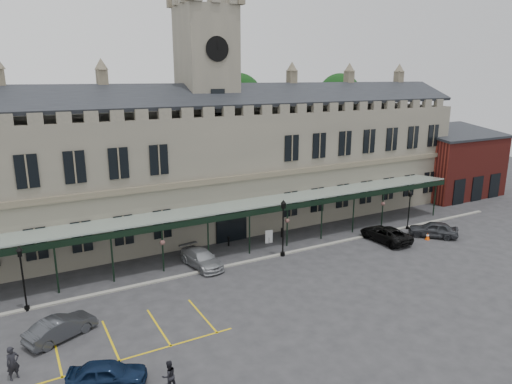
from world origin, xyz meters
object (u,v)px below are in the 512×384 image
lamp_post_mid (283,223)px  lamp_post_left (22,273)px  car_left_a (107,374)px  person_b (169,375)px  clock_tower (207,101)px  lamp_post_right (409,206)px  car_left_b (61,328)px  car_right_a (433,229)px  traffic_cone (428,236)px  car_taxi (202,258)px  sign_board (269,237)px  car_van (385,234)px  person_a (13,363)px  station_building (210,167)px

lamp_post_mid → lamp_post_left: bearing=179.5°
car_left_a → person_b: person_b is taller
clock_tower → car_left_a: size_ratio=6.17×
lamp_post_right → car_left_b: bearing=-172.4°
car_left_a → car_right_a: 33.92m
traffic_cone → car_taxi: bearing=167.9°
sign_board → car_right_a: bearing=-15.2°
car_van → person_a: person_a is taller
lamp_post_left → lamp_post_right: lamp_post_left is taller
car_van → person_b: 27.46m
car_van → lamp_post_left: bearing=-5.0°
person_a → car_right_a: bearing=-16.5°
car_left_a → car_left_b: 6.14m
traffic_cone → car_van: size_ratio=0.13×
station_building → clock_tower: clock_tower is taller
lamp_post_left → car_right_a: bearing=-5.1°
station_building → car_taxi: 11.99m
lamp_post_mid → car_taxi: lamp_post_mid is taller
lamp_post_left → car_right_a: lamp_post_left is taller
station_building → clock_tower: bearing=90.0°
lamp_post_left → car_van: 31.33m
car_taxi → car_van: size_ratio=0.92×
car_right_a → sign_board: bearing=-65.9°
lamp_post_mid → traffic_cone: lamp_post_mid is taller
person_b → sign_board: bearing=-143.6°
car_van → person_a: size_ratio=2.87×
traffic_cone → car_left_b: 33.52m
sign_board → person_a: size_ratio=0.69×
car_left_b → person_b: (4.24, -7.73, 0.10)m
car_van → lamp_post_right: bearing=-163.0°
lamp_post_left → person_b: lamp_post_left is taller
person_a → car_van: bearing=-13.0°
person_a → person_b: size_ratio=1.17×
traffic_cone → person_a: 36.40m
lamp_post_mid → person_b: lamp_post_mid is taller
sign_board → car_left_a: 22.68m
lamp_post_left → lamp_post_mid: lamp_post_mid is taller
car_left_a → car_taxi: bearing=-18.1°
person_a → person_b: 8.38m
car_left_b → car_van: (29.54, 2.95, 0.04)m
person_a → lamp_post_right: bearing=-11.9°
car_left_a → lamp_post_mid: bearing=-36.4°
station_building → car_left_a: 26.60m
lamp_post_left → car_taxi: lamp_post_left is taller
lamp_post_right → lamp_post_mid: bearing=179.7°
car_left_a → car_left_b: size_ratio=0.95×
person_b → car_van: bearing=-166.7°
person_b → person_a: bearing=-44.2°
car_taxi → lamp_post_right: bearing=-11.3°
person_b → car_left_a: bearing=-43.0°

